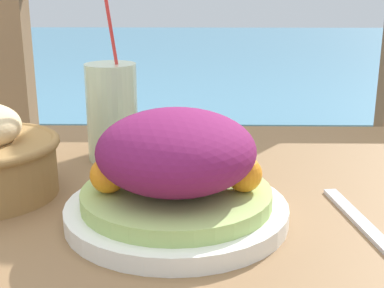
% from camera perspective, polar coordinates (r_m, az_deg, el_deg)
% --- Properties ---
extents(patio_table, '(1.12, 0.72, 0.76)m').
position_cam_1_polar(patio_table, '(0.72, 1.91, -14.32)').
color(patio_table, olive).
rests_on(patio_table, ground_plane).
extents(railing_fence, '(2.80, 0.08, 1.11)m').
position_cam_1_polar(railing_fence, '(1.28, 1.50, 6.74)').
color(railing_fence, brown).
rests_on(railing_fence, ground_plane).
extents(sea_backdrop, '(12.00, 4.00, 0.55)m').
position_cam_1_polar(sea_backdrop, '(3.84, 1.09, 5.80)').
color(sea_backdrop, teal).
rests_on(sea_backdrop, ground_plane).
extents(salad_plate, '(0.25, 0.25, 0.13)m').
position_cam_1_polar(salad_plate, '(0.60, -1.68, -3.27)').
color(salad_plate, white).
rests_on(salad_plate, patio_table).
extents(drink_glass, '(0.08, 0.08, 0.25)m').
position_cam_1_polar(drink_glass, '(0.81, -8.51, 3.41)').
color(drink_glass, beige).
rests_on(drink_glass, patio_table).
extents(knife, '(0.04, 0.18, 0.00)m').
position_cam_1_polar(knife, '(0.64, 17.42, -7.79)').
color(knife, silver).
rests_on(knife, patio_table).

